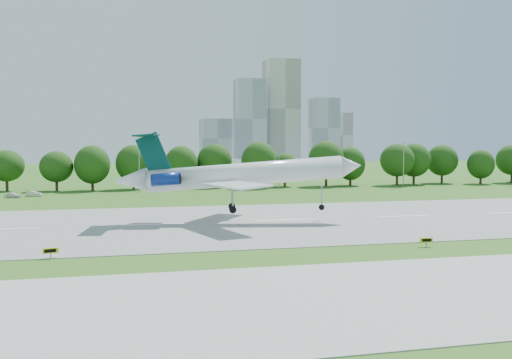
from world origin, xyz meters
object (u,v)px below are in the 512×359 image
object	(u,v)px
airliner	(233,174)
service_vehicle_a	(34,194)
taxi_sign_left	(51,251)
service_vehicle_b	(13,195)

from	to	relation	value
airliner	service_vehicle_a	world-z (taller)	airliner
airliner	taxi_sign_left	size ratio (longest dim) A/B	24.09
airliner	service_vehicle_b	bearing A→B (deg)	137.85
service_vehicle_b	airliner	bearing A→B (deg)	-123.74
taxi_sign_left	service_vehicle_b	bearing A→B (deg)	87.52
airliner	taxi_sign_left	world-z (taller)	airliner
airliner	taxi_sign_left	distance (m)	33.12
taxi_sign_left	service_vehicle_a	world-z (taller)	service_vehicle_a
service_vehicle_a	taxi_sign_left	bearing A→B (deg)	-165.22
airliner	service_vehicle_a	size ratio (longest dim) A/B	10.62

